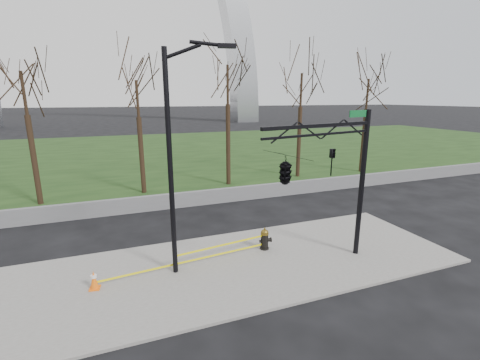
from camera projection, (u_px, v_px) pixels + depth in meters
name	position (u px, v px, depth m)	size (l,w,h in m)	color
ground	(235.00, 267.00, 12.86)	(500.00, 500.00, 0.00)	black
sidewalk	(235.00, 266.00, 12.85)	(18.00, 6.00, 0.10)	slate
grass_strip	(151.00, 152.00, 40.06)	(120.00, 40.00, 0.06)	black
guardrail	(190.00, 199.00, 20.01)	(60.00, 0.30, 0.90)	#59595B
tree_row	(139.00, 126.00, 21.81)	(41.27, 4.00, 9.23)	black
fire_hydrant	(265.00, 239.00, 14.09)	(0.59, 0.39, 0.95)	black
traffic_cone	(94.00, 280.00, 11.15)	(0.39, 0.39, 0.66)	orange
street_light	(176.00, 150.00, 11.26)	(2.36, 0.72, 8.21)	black
traffic_signal_mast	(303.00, 167.00, 11.14)	(5.00, 2.54, 6.00)	black
caution_tape	(202.00, 255.00, 12.83)	(6.69, 0.73, 0.48)	yellow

